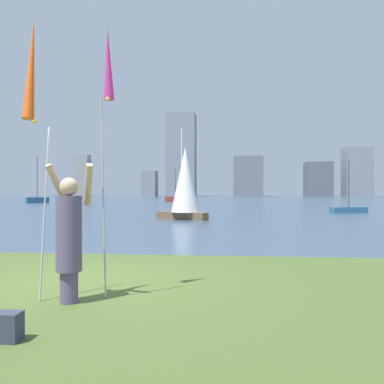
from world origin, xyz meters
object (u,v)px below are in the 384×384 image
Objects in this scene: bag at (7,327)px; sailboat_2 at (37,200)px; kite_flag_right at (108,72)px; sailboat_4 at (185,182)px; sailboat_0 at (349,209)px; kite_flag_left at (32,72)px; person at (69,234)px; sailboat_3 at (176,199)px.

bag is 0.05× the size of sailboat_2.
sailboat_2 is at bearing 115.33° from bag.
kite_flag_right is at bearing -63.17° from sailboat_2.
sailboat_2 is 34.09m from sailboat_4.
bag is 27.23m from sailboat_0.
kite_flag_right reaches higher than sailboat_0.
sailboat_4 is (-0.14, 17.96, 1.82)m from bag.
sailboat_4 is (-0.65, 16.09, -1.31)m from kite_flag_right.
kite_flag_right is at bearing 74.92° from bag.
bag is at bearing -105.08° from kite_flag_right.
kite_flag_right is 25.48m from sailboat_0.
person is at bearing 25.95° from kite_flag_left.
kite_flag_left is at bearing 105.68° from bag.
sailboat_2 is 17.59m from sailboat_3.
sailboat_0 is at bearing -60.08° from sailboat_3.
sailboat_3 is (-5.28, 50.62, -0.54)m from person.
sailboat_3 reaches higher than bag.
sailboat_4 reaches higher than kite_flag_right.
sailboat_4 reaches higher than sailboat_3.
bag is (-0.50, -1.87, -3.12)m from kite_flag_right.
sailboat_2 is at bearing 110.41° from person.
person is 16.52m from sailboat_4.
bag is at bearing -64.67° from sailboat_2.
sailboat_0 is (10.62, 23.95, -2.86)m from kite_flag_left.
sailboat_4 is at bearing 89.27° from kite_flag_left.
person is 2.23m from kite_flag_left.
kite_flag_left is 0.81× the size of sailboat_4.
sailboat_2 is at bearing 115.60° from kite_flag_left.
bag is 49.51m from sailboat_2.
bag is 18.06m from sailboat_4.
kite_flag_right is at bearing 36.54° from person.
person is 25.84m from sailboat_0.
sailboat_4 reaches higher than person.
sailboat_2 reaches higher than bag.
sailboat_3 is 0.93× the size of sailboat_4.
bag is (-0.07, -1.48, -0.80)m from person.
sailboat_0 is (10.26, 25.22, 0.11)m from bag.
bag is 0.08× the size of sailboat_0.
bag is 0.06× the size of sailboat_4.
kite_flag_right reaches higher than bag.
person is 0.43× the size of sailboat_3.
bag is at bearing -98.62° from person.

